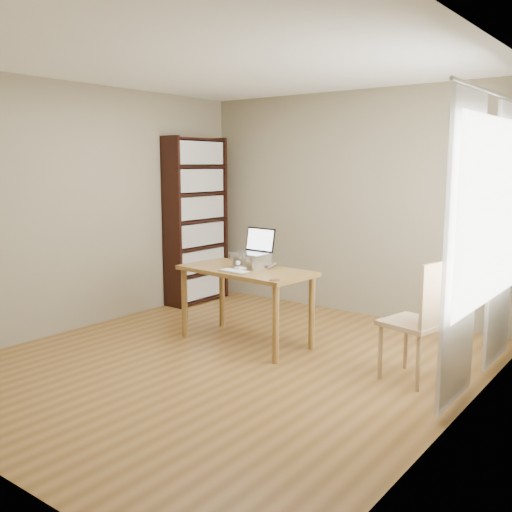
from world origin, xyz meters
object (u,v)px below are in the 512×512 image
(laptop, at_px, (255,247))
(keyboard, at_px, (235,271))
(bookshelf, at_px, (196,221))
(desk, at_px, (246,279))
(chair, at_px, (423,317))
(cat, at_px, (255,261))

(laptop, bearing_deg, keyboard, -79.99)
(bookshelf, bearing_deg, keyboard, -37.02)
(bookshelf, height_order, laptop, bookshelf)
(desk, relative_size, chair, 1.36)
(bookshelf, xyz_separation_m, laptop, (1.60, -0.87, -0.11))
(laptop, distance_m, keyboard, 0.41)
(desk, bearing_deg, bookshelf, 151.85)
(keyboard, bearing_deg, desk, 101.51)
(chair, bearing_deg, laptop, -171.02)
(bookshelf, height_order, desk, bookshelf)
(laptop, height_order, chair, laptop)
(desk, distance_m, cat, 0.20)
(bookshelf, distance_m, cat, 1.88)
(desk, height_order, chair, chair)
(desk, distance_m, chair, 1.77)
(bookshelf, xyz_separation_m, keyboard, (1.64, -1.24, -0.29))
(laptop, relative_size, cat, 0.77)
(bookshelf, distance_m, desk, 1.94)
(desk, bearing_deg, keyboard, -76.29)
(laptop, relative_size, chair, 0.37)
(chair, bearing_deg, cat, -170.01)
(chair, bearing_deg, keyboard, -159.17)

